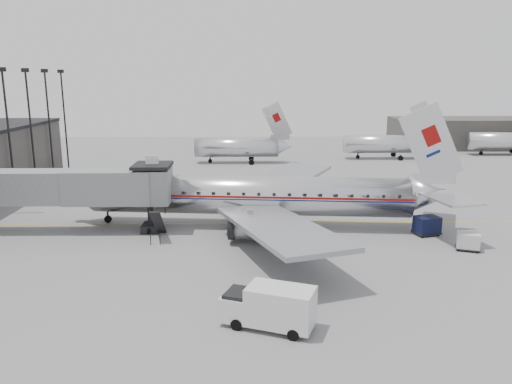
# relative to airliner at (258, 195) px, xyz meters

# --- Properties ---
(ground) EXTENTS (160.00, 160.00, 0.00)m
(ground) POSITION_rel_airliner_xyz_m (-0.76, -5.14, -3.04)
(ground) COLOR slate
(ground) RESTS_ON ground
(hangar) EXTENTS (30.00, 12.00, 6.00)m
(hangar) POSITION_rel_airliner_xyz_m (44.24, 54.86, -0.04)
(hangar) COLOR #3A3834
(hangar) RESTS_ON ground
(apron_line) EXTENTS (60.00, 0.15, 0.01)m
(apron_line) POSITION_rel_airliner_xyz_m (2.24, 0.86, -3.03)
(apron_line) COLOR gold
(apron_line) RESTS_ON ground
(jet_bridge) EXTENTS (21.00, 6.20, 7.10)m
(jet_bridge) POSITION_rel_airliner_xyz_m (-17.42, -1.47, 1.14)
(jet_bridge) COLOR #5B5E60
(jet_bridge) RESTS_ON ground
(distant_aircraft_near) EXTENTS (16.39, 3.20, 10.26)m
(distant_aircraft_near) POSITION_rel_airliner_xyz_m (-2.55, 36.86, -0.30)
(distant_aircraft_near) COLOR silver
(distant_aircraft_near) RESTS_ON ground
(distant_aircraft_mid) EXTENTS (16.39, 3.20, 10.26)m
(distant_aircraft_mid) POSITION_rel_airliner_xyz_m (23.45, 40.86, -0.30)
(distant_aircraft_mid) COLOR silver
(distant_aircraft_mid) RESTS_ON ground
(distant_aircraft_far) EXTENTS (16.39, 3.20, 10.26)m
(distant_aircraft_far) POSITION_rel_airliner_xyz_m (47.45, 44.86, -0.30)
(distant_aircraft_far) COLOR silver
(distant_aircraft_far) RESTS_ON ground
(airliner) EXTENTS (38.14, 35.21, 12.07)m
(airliner) POSITION_rel_airliner_xyz_m (0.00, 0.00, 0.00)
(airliner) COLOR silver
(airliner) RESTS_ON ground
(service_van) EXTENTS (5.76, 3.85, 2.53)m
(service_van) POSITION_rel_airliner_xyz_m (0.22, -20.28, -1.70)
(service_van) COLOR silver
(service_van) RESTS_ON ground
(baggage_cart_navy) EXTENTS (2.57, 2.20, 1.73)m
(baggage_cart_navy) POSITION_rel_airliner_xyz_m (15.48, -3.14, -2.12)
(baggage_cart_navy) COLOR black
(baggage_cart_navy) RESTS_ON ground
(baggage_cart_white) EXTENTS (2.25, 1.98, 1.48)m
(baggage_cart_white) POSITION_rel_airliner_xyz_m (17.47, -7.35, -2.25)
(baggage_cart_white) COLOR silver
(baggage_cart_white) RESTS_ON ground
(ramp_worker) EXTENTS (0.59, 0.42, 1.54)m
(ramp_worker) POSITION_rel_airliner_xyz_m (-1.08, -2.14, -2.27)
(ramp_worker) COLOR yellow
(ramp_worker) RESTS_ON ground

